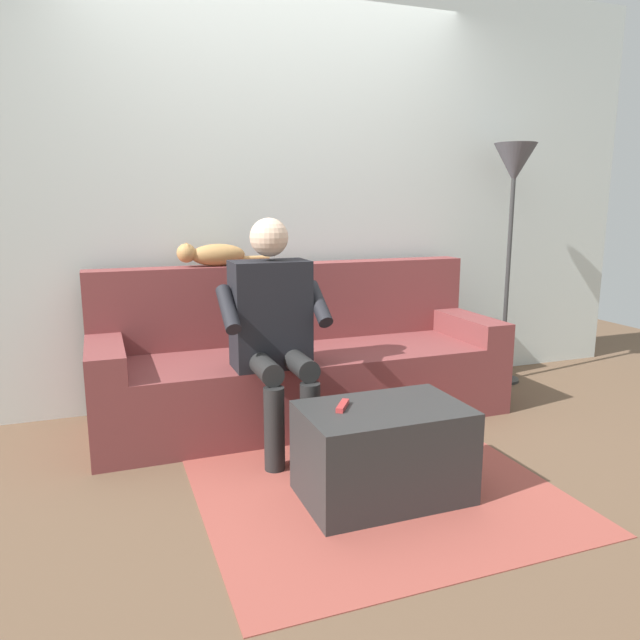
% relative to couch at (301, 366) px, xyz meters
% --- Properties ---
extents(ground_plane, '(8.00, 8.00, 0.00)m').
position_rel_couch_xyz_m(ground_plane, '(0.00, 0.74, -0.30)').
color(ground_plane, brown).
extents(back_wall, '(5.42, 0.06, 2.69)m').
position_rel_couch_xyz_m(back_wall, '(0.00, -0.45, 1.04)').
color(back_wall, silver).
rests_on(back_wall, ground).
extents(couch, '(2.38, 0.77, 0.89)m').
position_rel_couch_xyz_m(couch, '(0.00, 0.00, 0.00)').
color(couch, brown).
rests_on(couch, ground).
extents(coffee_table, '(0.70, 0.45, 0.41)m').
position_rel_couch_xyz_m(coffee_table, '(0.00, 1.10, -0.10)').
color(coffee_table, '#2D2D2D').
rests_on(coffee_table, ground).
extents(person_solo_seated, '(0.55, 0.52, 1.19)m').
position_rel_couch_xyz_m(person_solo_seated, '(0.27, 0.39, 0.35)').
color(person_solo_seated, black).
rests_on(person_solo_seated, ground).
extents(cat_on_backrest, '(0.55, 0.13, 0.14)m').
position_rel_couch_xyz_m(cat_on_backrest, '(0.46, -0.24, 0.66)').
color(cat_on_backrest, '#B7844C').
rests_on(cat_on_backrest, couch).
extents(remote_red, '(0.10, 0.13, 0.02)m').
position_rel_couch_xyz_m(remote_red, '(0.17, 1.05, 0.12)').
color(remote_red, '#B73333').
rests_on(remote_red, coffee_table).
extents(floor_rug, '(1.54, 1.54, 0.01)m').
position_rel_couch_xyz_m(floor_rug, '(0.00, 0.97, -0.30)').
color(floor_rug, '#9E473D').
rests_on(floor_rug, ground).
extents(floor_lamp, '(0.28, 0.28, 1.65)m').
position_rel_couch_xyz_m(floor_lamp, '(-1.57, -0.14, 1.10)').
color(floor_lamp, '#2D2D2D').
rests_on(floor_lamp, ground).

